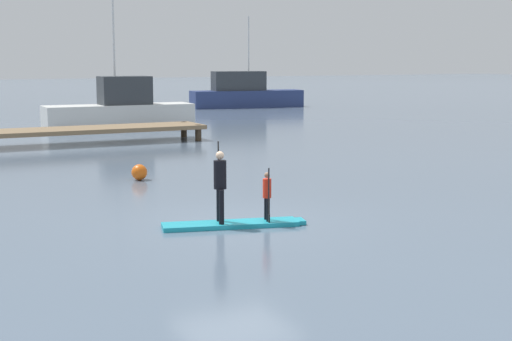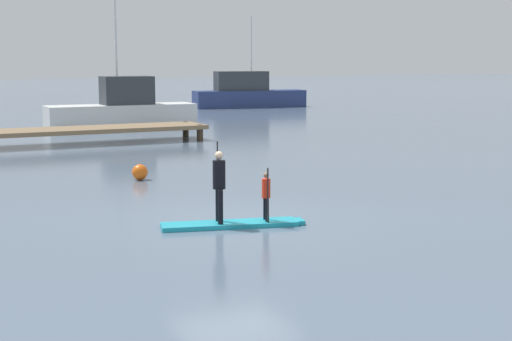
% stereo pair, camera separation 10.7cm
% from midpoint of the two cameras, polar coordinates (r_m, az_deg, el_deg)
% --- Properties ---
extents(ground_plane, '(240.00, 240.00, 0.00)m').
position_cam_midpoint_polar(ground_plane, '(16.75, -1.48, -3.98)').
color(ground_plane, slate).
extents(paddleboard_near, '(3.16, 1.35, 0.10)m').
position_cam_midpoint_polar(paddleboard_near, '(16.39, -1.57, -4.08)').
color(paddleboard_near, '#1E9EB2').
rests_on(paddleboard_near, ground).
extents(paddler_adult, '(0.33, 0.48, 1.75)m').
position_cam_midpoint_polar(paddler_adult, '(16.17, -2.62, -0.86)').
color(paddler_adult, black).
rests_on(paddler_adult, paddleboard_near).
extents(paddler_child_solo, '(0.23, 0.37, 1.18)m').
position_cam_midpoint_polar(paddler_child_solo, '(16.39, 0.97, -1.77)').
color(paddler_child_solo, black).
rests_on(paddler_child_solo, paddleboard_near).
extents(fishing_boat_white_large, '(8.49, 2.97, 6.63)m').
position_cam_midpoint_polar(fishing_boat_white_large, '(55.89, -0.61, 5.82)').
color(fishing_boat_white_large, navy).
rests_on(fishing_boat_white_large, ground).
extents(fishing_boat_green_midground, '(7.74, 2.15, 7.55)m').
position_cam_midpoint_polar(fishing_boat_green_midground, '(40.10, -9.97, 4.54)').
color(fishing_boat_green_midground, silver).
rests_on(fishing_boat_green_midground, ground).
extents(floating_dock, '(10.41, 2.35, 0.70)m').
position_cam_midpoint_polar(floating_dock, '(32.74, -12.74, 3.00)').
color(floating_dock, '#846B4C').
rests_on(floating_dock, ground).
extents(mooring_buoy_mid, '(0.48, 0.48, 0.48)m').
position_cam_midpoint_polar(mooring_buoy_mid, '(22.81, -8.64, -0.12)').
color(mooring_buoy_mid, orange).
rests_on(mooring_buoy_mid, ground).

